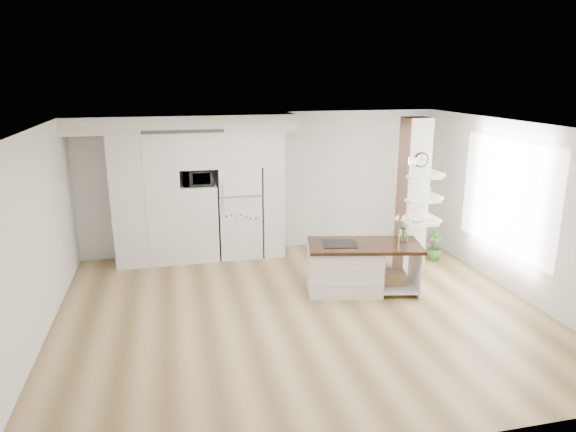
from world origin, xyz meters
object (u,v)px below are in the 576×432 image
object	(u,v)px
bookshelf	(133,252)
floor_plant_a	(399,253)
refrigerator	(239,211)
kitchen_island	(352,266)

from	to	relation	value
bookshelf	floor_plant_a	world-z (taller)	bookshelf
floor_plant_a	refrigerator	bearing A→B (deg)	156.32
bookshelf	floor_plant_a	distance (m)	4.85
kitchen_island	bookshelf	world-z (taller)	kitchen_island
kitchen_island	floor_plant_a	world-z (taller)	kitchen_island
kitchen_island	floor_plant_a	size ratio (longest dim) A/B	4.30
bookshelf	floor_plant_a	bearing A→B (deg)	-13.40
kitchen_island	floor_plant_a	bearing A→B (deg)	47.83
kitchen_island	bookshelf	distance (m)	3.99
refrigerator	bookshelf	bearing A→B (deg)	-174.70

